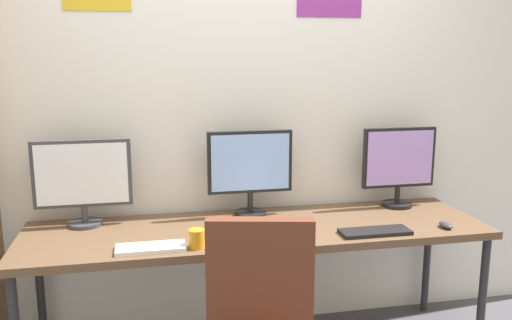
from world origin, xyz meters
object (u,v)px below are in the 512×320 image
(mouse_left_side, at_px, (446,225))
(desk, at_px, (258,235))
(monitor_left, at_px, (83,179))
(laptop_closed, at_px, (257,227))
(coffee_mug, at_px, (197,239))
(keyboard_left, at_px, (151,248))
(keyboard_right, at_px, (375,232))
(mouse_right_side, at_px, (293,238))
(monitor_right, at_px, (399,163))
(monitor_center, at_px, (250,168))

(mouse_left_side, bearing_deg, desk, 167.09)
(monitor_left, xyz_separation_m, laptop_closed, (0.88, -0.25, -0.24))
(mouse_left_side, relative_size, coffee_mug, 0.91)
(monitor_left, distance_m, keyboard_left, 0.61)
(keyboard_right, height_order, laptop_closed, laptop_closed)
(keyboard_right, height_order, mouse_right_side, mouse_right_side)
(desk, bearing_deg, keyboard_left, -157.67)
(monitor_left, height_order, monitor_right, monitor_right)
(monitor_center, height_order, keyboard_right, monitor_center)
(monitor_right, bearing_deg, monitor_left, 180.00)
(mouse_left_side, height_order, coffee_mug, coffee_mug)
(monitor_center, bearing_deg, laptop_closed, -93.36)
(keyboard_left, xyz_separation_m, coffee_mug, (0.22, -0.02, 0.04))
(monitor_right, relative_size, keyboard_right, 1.31)
(keyboard_right, relative_size, mouse_right_side, 3.76)
(mouse_right_side, relative_size, laptop_closed, 0.30)
(monitor_right, height_order, keyboard_left, monitor_right)
(keyboard_left, bearing_deg, monitor_right, 16.90)
(desk, relative_size, laptop_closed, 7.60)
(mouse_left_side, xyz_separation_m, laptop_closed, (-0.98, 0.19, -0.00))
(laptop_closed, bearing_deg, mouse_left_side, 0.74)
(monitor_left, xyz_separation_m, monitor_center, (0.90, -0.00, 0.02))
(laptop_closed, bearing_deg, monitor_right, 26.69)
(desk, relative_size, mouse_left_side, 25.33)
(laptop_closed, bearing_deg, coffee_mug, -135.48)
(monitor_right, bearing_deg, laptop_closed, -164.91)
(desk, relative_size, monitor_right, 5.14)
(laptop_closed, height_order, coffee_mug, coffee_mug)
(mouse_right_side, bearing_deg, monitor_center, 104.50)
(monitor_right, distance_m, coffee_mug, 1.34)
(desk, height_order, laptop_closed, laptop_closed)
(keyboard_right, bearing_deg, mouse_left_side, 1.36)
(keyboard_left, distance_m, mouse_right_side, 0.68)
(monitor_center, xyz_separation_m, mouse_left_side, (0.96, -0.43, -0.26))
(monitor_center, distance_m, mouse_left_side, 1.09)
(keyboard_left, bearing_deg, mouse_right_side, -1.79)
(monitor_right, relative_size, keyboard_left, 1.47)
(keyboard_left, height_order, mouse_right_side, mouse_right_side)
(laptop_closed, xyz_separation_m, coffee_mug, (-0.33, -0.21, 0.03))
(laptop_closed, bearing_deg, monitor_left, 176.04)
(monitor_center, height_order, monitor_right, monitor_center)
(monitor_right, distance_m, keyboard_right, 0.61)
(desk, relative_size, keyboard_left, 7.54)
(coffee_mug, bearing_deg, mouse_right_side, -0.58)
(keyboard_right, distance_m, laptop_closed, 0.61)
(keyboard_left, xyz_separation_m, laptop_closed, (0.55, 0.20, 0.00))
(mouse_left_side, height_order, mouse_right_side, same)
(keyboard_left, bearing_deg, keyboard_right, 0.00)
(keyboard_left, height_order, laptop_closed, laptop_closed)
(monitor_center, relative_size, monitor_right, 1.02)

